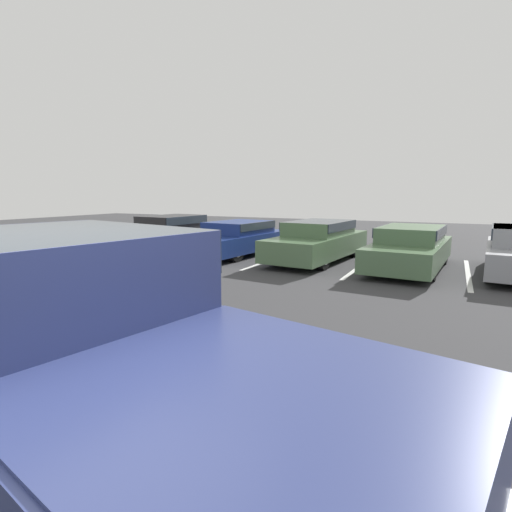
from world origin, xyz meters
TOP-DOWN VIEW (x-y plane):
  - ground_plane at (0.00, 0.00)m, footprint 60.00×60.00m
  - stall_stripe_a at (-8.50, 10.25)m, footprint 0.12×4.65m
  - stall_stripe_b at (-5.68, 10.25)m, footprint 0.12×4.65m
  - stall_stripe_c at (-2.86, 10.25)m, footprint 0.12×4.65m
  - stall_stripe_d at (-0.05, 10.25)m, footprint 0.12×4.65m
  - stall_stripe_e at (2.77, 10.25)m, footprint 0.12×4.65m
  - pickup_truck at (-0.18, 0.32)m, footprint 5.84×3.09m
  - parked_sedan_a at (-7.08, 10.24)m, footprint 2.07×4.46m
  - parked_sedan_b at (-4.34, 10.44)m, footprint 2.23×4.44m
  - parked_sedan_c at (-1.46, 10.48)m, footprint 2.17×4.87m
  - parked_sedan_d at (1.29, 10.26)m, footprint 2.06×4.74m
  - traffic_cone at (-4.50, 3.26)m, footprint 0.50×0.50m
  - wheel_stop_curb at (-0.29, 13.21)m, footprint 1.80×0.20m

SIDE VIEW (x-z plane):
  - ground_plane at x=0.00m, z-range 0.00..0.00m
  - stall_stripe_a at x=-8.50m, z-range 0.00..0.01m
  - stall_stripe_b at x=-5.68m, z-range 0.00..0.01m
  - stall_stripe_c at x=-2.86m, z-range 0.00..0.01m
  - stall_stripe_d at x=-0.05m, z-range 0.00..0.01m
  - stall_stripe_e at x=2.77m, z-range 0.00..0.01m
  - wheel_stop_curb at x=-0.29m, z-range 0.00..0.14m
  - traffic_cone at x=-4.50m, z-range -0.02..0.47m
  - parked_sedan_b at x=-4.34m, z-range 0.05..1.20m
  - parked_sedan_d at x=1.29m, z-range 0.04..1.24m
  - parked_sedan_c at x=-1.46m, z-range 0.04..1.30m
  - parked_sedan_a at x=-7.08m, z-range 0.04..1.34m
  - pickup_truck at x=-0.18m, z-range 0.00..1.83m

